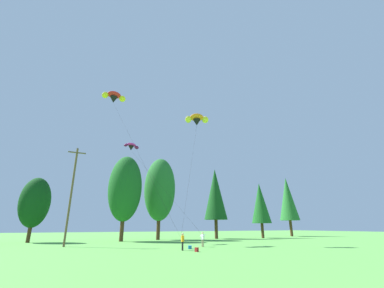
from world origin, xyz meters
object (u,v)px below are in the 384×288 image
at_px(kite_flyer_mid, 203,238).
at_px(picnic_cooler, 190,247).
at_px(parafoil_kite_mid_magenta, 131,146).
at_px(backpack, 197,250).
at_px(kite_flyer_near, 183,240).
at_px(utility_pole, 71,193).
at_px(parafoil_kite_far_orange, 197,120).
at_px(parafoil_kite_high_red_yellow, 114,97).

height_order(kite_flyer_mid, picnic_cooler, kite_flyer_mid).
bearing_deg(parafoil_kite_mid_magenta, backpack, -79.06).
xyz_separation_m(kite_flyer_near, backpack, (0.65, -1.88, -0.79)).
height_order(kite_flyer_mid, parafoil_kite_mid_magenta, parafoil_kite_mid_magenta).
relative_size(parafoil_kite_mid_magenta, backpack, 35.10).
distance_m(kite_flyer_near, backpack, 2.14).
xyz_separation_m(parafoil_kite_mid_magenta, backpack, (3.30, -17.09, -14.80)).
height_order(parafoil_kite_mid_magenta, backpack, parafoil_kite_mid_magenta).
bearing_deg(utility_pole, parafoil_kite_mid_magenta, 28.84).
distance_m(parafoil_kite_far_orange, backpack, 20.08).
xyz_separation_m(kite_flyer_near, picnic_cooler, (1.55, 1.47, -0.82)).
bearing_deg(kite_flyer_near, parafoil_kite_high_red_yellow, 113.34).
bearing_deg(kite_flyer_near, backpack, -70.83).
xyz_separation_m(parafoil_kite_far_orange, backpack, (-4.44, -8.32, -17.73)).
bearing_deg(backpack, kite_flyer_near, 1.76).
bearing_deg(picnic_cooler, parafoil_kite_far_orange, -14.07).
bearing_deg(kite_flyer_near, utility_pole, 135.17).
bearing_deg(parafoil_kite_far_orange, parafoil_kite_mid_magenta, 131.47).
bearing_deg(utility_pole, parafoil_kite_high_red_yellow, 41.35).
distance_m(backpack, picnic_cooler, 3.47).
relative_size(parafoil_kite_high_red_yellow, parafoil_kite_far_orange, 1.29).
xyz_separation_m(kite_flyer_near, parafoil_kite_high_red_yellow, (-6.32, 14.65, 22.03)).
bearing_deg(kite_flyer_mid, utility_pole, 153.30).
distance_m(kite_flyer_near, kite_flyer_mid, 5.23).
bearing_deg(utility_pole, picnic_cooler, -36.87).
bearing_deg(kite_flyer_mid, kite_flyer_near, -141.89).
bearing_deg(backpack, parafoil_kite_high_red_yellow, 5.47).
relative_size(kite_flyer_near, parafoil_kite_high_red_yellow, 0.07).
xyz_separation_m(kite_flyer_mid, parafoil_kite_far_orange, (0.98, 3.21, 16.93)).
xyz_separation_m(utility_pole, picnic_cooler, (12.34, -9.25, -6.28)).
distance_m(parafoil_kite_high_red_yellow, parafoil_kite_mid_magenta, 8.84).
relative_size(utility_pole, kite_flyer_near, 7.30).
bearing_deg(backpack, kite_flyer_mid, -51.52).
bearing_deg(backpack, utility_pole, 24.82).
relative_size(kite_flyer_near, picnic_cooler, 3.25).
relative_size(kite_flyer_near, parafoil_kite_mid_magenta, 0.12).
height_order(utility_pole, kite_flyer_mid, utility_pole).
distance_m(kite_flyer_near, parafoil_kite_far_orange, 18.83).
height_order(utility_pole, backpack, utility_pole).
bearing_deg(kite_flyer_near, picnic_cooler, 43.51).
bearing_deg(parafoil_kite_high_red_yellow, parafoil_kite_far_orange, -35.72).
bearing_deg(parafoil_kite_mid_magenta, kite_flyer_mid, -60.55).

